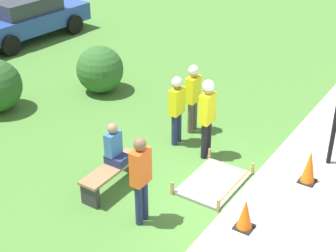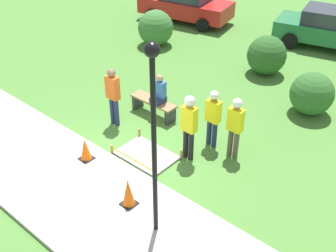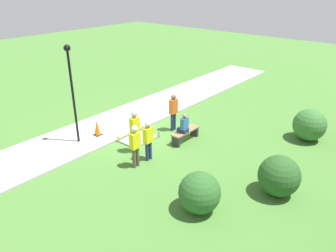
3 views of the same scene
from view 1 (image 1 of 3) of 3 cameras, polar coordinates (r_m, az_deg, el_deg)
ground_plane at (r=10.38m, az=6.96°, el=-8.67°), size 60.00×60.00×0.00m
sidewalk at (r=9.96m, az=14.75°, el=-11.10°), size 28.00×2.98×0.10m
wet_concrete_patch at (r=10.90m, az=5.05°, el=-6.27°), size 1.60×1.11×0.29m
traffic_cone_near_patch at (r=9.53m, az=8.55°, el=-9.64°), size 0.34×0.34×0.62m
traffic_cone_far_patch at (r=10.97m, az=15.39°, el=-4.41°), size 0.34×0.34×0.73m
park_bench at (r=10.62m, az=-6.25°, el=-5.28°), size 1.56×0.44×0.52m
person_seated_on_bench at (r=10.50m, az=-5.94°, el=-2.39°), size 0.36×0.44×0.89m
worker_supervisor at (r=12.35m, az=2.79°, el=3.69°), size 0.40×0.25×1.75m
worker_assistant at (r=11.27m, az=4.38°, el=1.63°), size 0.40×0.27×1.89m
worker_trainee at (r=11.82m, az=0.97°, el=2.34°), size 0.40×0.25×1.71m
bystander_in_orange_shirt at (r=9.32m, az=-3.03°, el=-5.50°), size 0.40×0.24×1.81m
parked_car_blue at (r=19.60m, az=-15.65°, el=11.59°), size 4.80×2.52×1.52m
shrub_rounded_far at (r=14.76m, az=-7.55°, el=6.24°), size 1.34×1.34×1.34m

